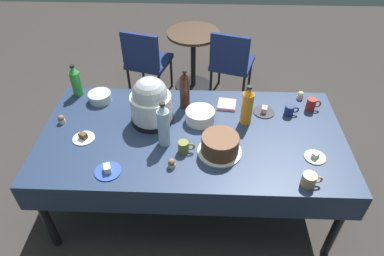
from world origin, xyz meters
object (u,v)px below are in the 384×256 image
Objects in this scene: coffee_mug_olive at (184,147)px; soda_bottle_cola at (185,90)px; dessert_plate_white at (84,137)px; cupcake_berry at (147,98)px; slow_cooker at (151,102)px; maroon_chair_right at (231,61)px; cupcake_cocoa at (172,163)px; coffee_mug_tan at (309,180)px; potluck_table at (192,139)px; dessert_plate_sage at (315,156)px; cupcake_mint at (61,119)px; dessert_plate_cobalt at (108,170)px; soda_bottle_lime_soda at (76,81)px; frosted_layer_cake at (220,145)px; soda_bottle_water at (164,125)px; cupcake_lemon at (301,95)px; ceramic_snack_bowl at (200,116)px; soda_bottle_orange_juice at (247,106)px; dessert_plate_charcoal at (264,111)px; coffee_mug_navy at (290,110)px; glass_salad_bowl at (100,97)px; round_cafe_table at (193,50)px; maroon_chair_left at (146,59)px.

soda_bottle_cola is at bearing 92.26° from coffee_mug_olive.
dessert_plate_white is 2.31× the size of cupcake_berry.
slow_cooker is 1.60m from maroon_chair_right.
coffee_mug_tan is (0.85, -0.12, 0.01)m from cupcake_cocoa.
potluck_table is 15.33× the size of dessert_plate_sage.
cupcake_mint is 0.95m from soda_bottle_cola.
soda_bottle_lime_soda is at bearing 117.15° from dessert_plate_cobalt.
coffee_mug_olive is (0.72, -0.10, 0.03)m from dessert_plate_white.
frosted_layer_cake is 0.60m from slow_cooker.
maroon_chair_right is at bearing 70.87° from soda_bottle_water.
maroon_chair_right is at bearing 114.96° from cupcake_lemon.
dessert_plate_sage is at bearing -24.90° from ceramic_snack_bowl.
soda_bottle_orange_juice reaches higher than potluck_table.
soda_bottle_cola reaches higher than dessert_plate_white.
soda_bottle_water is (-1.06, -0.57, 0.13)m from cupcake_lemon.
soda_bottle_cola is (-0.46, 0.17, 0.01)m from soda_bottle_orange_juice.
dessert_plate_white is 0.96× the size of dessert_plate_charcoal.
cupcake_mint is 0.39m from soda_bottle_lime_soda.
dessert_plate_cobalt is 1.26m from dessert_plate_charcoal.
coffee_mug_navy reaches higher than dessert_plate_white.
glass_salad_bowl is at bearing 175.24° from coffee_mug_navy.
dessert_plate_charcoal is 1.26× the size of coffee_mug_tan.
frosted_layer_cake is 0.82× the size of slow_cooker.
frosted_layer_cake reaches higher than dessert_plate_white.
slow_cooker is at bearing 150.55° from coffee_mug_tan.
cupcake_berry reaches higher than round_cafe_table.
slow_cooker is at bearing 128.21° from coffee_mug_olive.
soda_bottle_lime_soda is (-1.02, 0.32, 0.08)m from ceramic_snack_bowl.
cupcake_cocoa reaches higher than round_cafe_table.
coffee_mug_olive reaches higher than cupcake_berry.
cupcake_mint is at bearing -127.43° from glass_salad_bowl.
potluck_table is 7.25× the size of frosted_layer_cake.
coffee_mug_tan is at bearing -56.54° from maroon_chair_left.
coffee_mug_tan is (1.49, -0.83, 0.01)m from glass_salad_bowl.
ceramic_snack_bowl is at bearing -86.21° from round_cafe_table.
maroon_chair_right reaches higher than cupcake_lemon.
coffee_mug_tan is 2.03m from maroon_chair_right.
coffee_mug_olive is at bearing -16.43° from cupcake_mint.
cupcake_cocoa is at bearing -145.87° from coffee_mug_navy.
cupcake_lemon is 0.08× the size of maroon_chair_left.
cupcake_cocoa is 0.21× the size of soda_bottle_orange_juice.
dessert_plate_sage is 0.47m from coffee_mug_navy.
potluck_table is 0.41m from slow_cooker.
cupcake_lemon is 0.19× the size of soda_bottle_water.
soda_bottle_orange_juice reaches higher than frosted_layer_cake.
soda_bottle_orange_juice is 1.44m from maroon_chair_right.
coffee_mug_olive reaches higher than dessert_plate_white.
soda_bottle_cola is at bearing 30.01° from dessert_plate_white.
cupcake_berry is 1.13m from coffee_mug_navy.
cupcake_mint is 1.80m from coffee_mug_tan.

